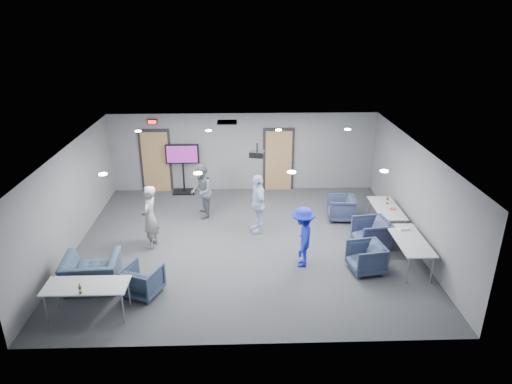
{
  "coord_description": "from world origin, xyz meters",
  "views": [
    {
      "loc": [
        -0.06,
        -10.96,
        5.96
      ],
      "look_at": [
        0.32,
        0.75,
        1.2
      ],
      "focal_mm": 32.0,
      "sensor_mm": 36.0,
      "label": 1
    }
  ],
  "objects_px": {
    "table_right_b": "(410,241)",
    "projector": "(257,154)",
    "person_c": "(258,204)",
    "chair_right_b": "(371,233)",
    "tv_stand": "(183,166)",
    "person_a": "(150,217)",
    "table_front_left": "(86,287)",
    "chair_front_a": "(143,280)",
    "table_right_a": "(387,209)",
    "bottle_front": "(80,290)",
    "person_b": "(201,191)",
    "chair_right_c": "(366,258)",
    "person_d": "(303,237)",
    "bottle_right": "(387,201)",
    "chair_right_a": "(341,208)",
    "chair_front_b": "(92,273)"
  },
  "relations": [
    {
      "from": "person_a",
      "to": "chair_right_c",
      "type": "relative_size",
      "value": 2.15
    },
    {
      "from": "person_c",
      "to": "bottle_front",
      "type": "height_order",
      "value": "person_c"
    },
    {
      "from": "chair_front_b",
      "to": "table_right_a",
      "type": "distance_m",
      "value": 7.93
    },
    {
      "from": "person_d",
      "to": "bottle_right",
      "type": "xyz_separation_m",
      "value": [
        2.69,
        2.01,
        0.06
      ]
    },
    {
      "from": "person_c",
      "to": "tv_stand",
      "type": "height_order",
      "value": "tv_stand"
    },
    {
      "from": "chair_right_a",
      "to": "tv_stand",
      "type": "relative_size",
      "value": 0.46
    },
    {
      "from": "projector",
      "to": "tv_stand",
      "type": "bearing_deg",
      "value": 139.15
    },
    {
      "from": "table_right_a",
      "to": "table_front_left",
      "type": "height_order",
      "value": "same"
    },
    {
      "from": "person_b",
      "to": "person_c",
      "type": "xyz_separation_m",
      "value": [
        1.66,
        -1.02,
        0.02
      ]
    },
    {
      "from": "table_right_a",
      "to": "projector",
      "type": "height_order",
      "value": "projector"
    },
    {
      "from": "table_right_b",
      "to": "tv_stand",
      "type": "height_order",
      "value": "tv_stand"
    },
    {
      "from": "chair_front_b",
      "to": "tv_stand",
      "type": "xyz_separation_m",
      "value": [
        1.42,
        5.75,
        0.59
      ]
    },
    {
      "from": "person_d",
      "to": "chair_right_a",
      "type": "relative_size",
      "value": 1.93
    },
    {
      "from": "person_c",
      "to": "chair_right_b",
      "type": "xyz_separation_m",
      "value": [
        2.98,
        -1.0,
        -0.46
      ]
    },
    {
      "from": "chair_right_c",
      "to": "bottle_front",
      "type": "height_order",
      "value": "bottle_front"
    },
    {
      "from": "chair_right_b",
      "to": "table_front_left",
      "type": "distance_m",
      "value": 7.15
    },
    {
      "from": "bottle_front",
      "to": "tv_stand",
      "type": "height_order",
      "value": "tv_stand"
    },
    {
      "from": "person_d",
      "to": "table_right_b",
      "type": "height_order",
      "value": "person_d"
    },
    {
      "from": "table_right_a",
      "to": "bottle_front",
      "type": "distance_m",
      "value": 8.26
    },
    {
      "from": "table_right_b",
      "to": "projector",
      "type": "distance_m",
      "value": 4.39
    },
    {
      "from": "table_right_b",
      "to": "person_c",
      "type": "bearing_deg",
      "value": 61.04
    },
    {
      "from": "person_b",
      "to": "bottle_right",
      "type": "relative_size",
      "value": 6.26
    },
    {
      "from": "table_front_left",
      "to": "tv_stand",
      "type": "xyz_separation_m",
      "value": [
        1.19,
        6.75,
        0.3
      ]
    },
    {
      "from": "person_a",
      "to": "table_right_a",
      "type": "bearing_deg",
      "value": 104.91
    },
    {
      "from": "chair_right_a",
      "to": "chair_right_b",
      "type": "height_order",
      "value": "chair_right_b"
    },
    {
      "from": "person_c",
      "to": "chair_right_c",
      "type": "height_order",
      "value": "person_c"
    },
    {
      "from": "person_d",
      "to": "bottle_front",
      "type": "distance_m",
      "value": 5.13
    },
    {
      "from": "chair_right_a",
      "to": "bottle_right",
      "type": "distance_m",
      "value": 1.39
    },
    {
      "from": "person_b",
      "to": "person_c",
      "type": "bearing_deg",
      "value": 53.49
    },
    {
      "from": "chair_right_c",
      "to": "person_c",
      "type": "bearing_deg",
      "value": -140.76
    },
    {
      "from": "chair_right_a",
      "to": "bottle_front",
      "type": "distance_m",
      "value": 7.79
    },
    {
      "from": "chair_front_a",
      "to": "bottle_front",
      "type": "relative_size",
      "value": 3.38
    },
    {
      "from": "tv_stand",
      "to": "projector",
      "type": "height_order",
      "value": "projector"
    },
    {
      "from": "chair_right_c",
      "to": "projector",
      "type": "relative_size",
      "value": 1.84
    },
    {
      "from": "person_b",
      "to": "chair_right_a",
      "type": "distance_m",
      "value": 4.23
    },
    {
      "from": "person_c",
      "to": "chair_front_b",
      "type": "distance_m",
      "value": 4.75
    },
    {
      "from": "chair_right_c",
      "to": "table_right_b",
      "type": "distance_m",
      "value": 1.16
    },
    {
      "from": "person_c",
      "to": "chair_right_b",
      "type": "height_order",
      "value": "person_c"
    },
    {
      "from": "chair_right_b",
      "to": "person_b",
      "type": "bearing_deg",
      "value": -122.26
    },
    {
      "from": "chair_front_a",
      "to": "chair_front_b",
      "type": "bearing_deg",
      "value": 9.23
    },
    {
      "from": "table_right_b",
      "to": "projector",
      "type": "bearing_deg",
      "value": 64.99
    },
    {
      "from": "chair_right_b",
      "to": "chair_front_a",
      "type": "bearing_deg",
      "value": -79.21
    },
    {
      "from": "person_a",
      "to": "table_front_left",
      "type": "relative_size",
      "value": 1.02
    },
    {
      "from": "chair_right_a",
      "to": "chair_right_c",
      "type": "bearing_deg",
      "value": 4.64
    },
    {
      "from": "table_front_left",
      "to": "tv_stand",
      "type": "distance_m",
      "value": 6.86
    },
    {
      "from": "person_a",
      "to": "chair_front_a",
      "type": "xyz_separation_m",
      "value": [
        0.2,
        -2.2,
        -0.51
      ]
    },
    {
      "from": "tv_stand",
      "to": "person_b",
      "type": "bearing_deg",
      "value": -68.82
    },
    {
      "from": "bottle_front",
      "to": "bottle_right",
      "type": "height_order",
      "value": "bottle_right"
    },
    {
      "from": "bottle_right",
      "to": "person_a",
      "type": "bearing_deg",
      "value": -171.87
    },
    {
      "from": "person_b",
      "to": "chair_right_c",
      "type": "height_order",
      "value": "person_b"
    }
  ]
}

